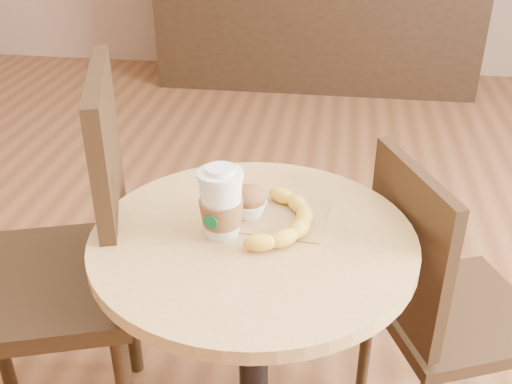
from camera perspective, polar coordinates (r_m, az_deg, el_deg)
cafe_table at (r=1.39m, az=-0.24°, el=-11.77°), size 0.69×0.69×0.75m
chair_left at (r=1.55m, az=-17.75°, el=-6.34°), size 0.58×0.58×1.05m
chair_right at (r=1.58m, az=16.94°, el=-10.06°), size 0.49×0.49×0.86m
service_counter at (r=4.40m, az=5.92°, el=16.92°), size 2.30×0.65×1.04m
kraft_bag at (r=1.32m, az=1.50°, el=-2.16°), size 0.26×0.20×0.00m
coffee_cup at (r=1.22m, az=-3.33°, el=-1.26°), size 0.09×0.10×0.16m
muffin at (r=1.30m, az=-0.67°, el=-0.90°), size 0.08×0.08×0.07m
banana at (r=1.27m, az=2.79°, el=-2.54°), size 0.20×0.29×0.04m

